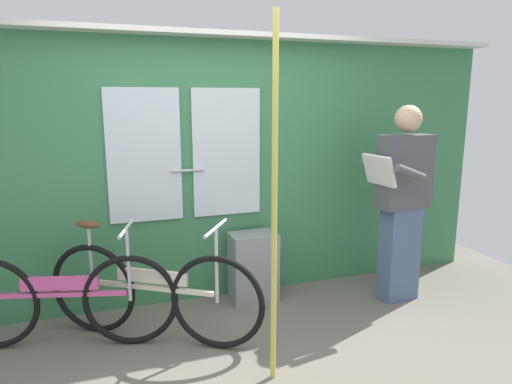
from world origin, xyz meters
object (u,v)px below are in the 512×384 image
Objects in this scene: bicycle_near_door at (152,292)px; trash_bin_by_wall at (253,267)px; bicycle_leaning_behind at (60,299)px; passenger_reading_newspaper at (402,200)px; handrail_pole at (274,208)px.

bicycle_near_door is 1.03m from trash_bin_by_wall.
trash_bin_by_wall is (1.57, 0.31, -0.06)m from bicycle_leaning_behind.
bicycle_near_door is at bearing -5.14° from passenger_reading_newspaper.
passenger_reading_newspaper is (2.80, -0.10, 0.54)m from bicycle_leaning_behind.
passenger_reading_newspaper reaches higher than trash_bin_by_wall.
handrail_pole is (1.31, -0.85, 0.77)m from bicycle_leaning_behind.
bicycle_leaning_behind is at bearing -157.50° from bicycle_near_door.
handrail_pole is at bearing -14.75° from bicycle_near_door.
passenger_reading_newspaper is 2.82× the size of trash_bin_by_wall.
bicycle_leaning_behind is 2.65× the size of trash_bin_by_wall.
passenger_reading_newspaper is at bearing 26.95° from handrail_pole.
trash_bin_by_wall is at bearing -23.94° from passenger_reading_newspaper.
bicycle_near_door reaches higher than bicycle_leaning_behind.
bicycle_leaning_behind is at bearing -168.76° from trash_bin_by_wall.
bicycle_near_door reaches higher than trash_bin_by_wall.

